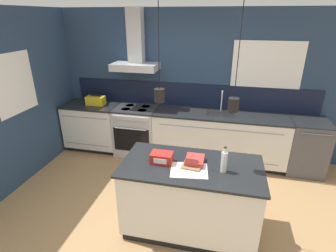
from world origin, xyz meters
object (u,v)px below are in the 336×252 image
oven_range (137,130)px  yellow_toolbox (96,101)px  dishwasher (306,146)px  bottle_on_island (224,161)px  red_supply_box (162,158)px  book_stack (194,161)px

oven_range → yellow_toolbox: size_ratio=2.68×
dishwasher → bottle_on_island: size_ratio=3.05×
bottle_on_island → red_supply_box: size_ratio=1.20×
dishwasher → red_supply_box: (-2.04, -1.76, 0.51)m
oven_range → book_stack: bearing=-52.8°
oven_range → bottle_on_island: (1.63, -1.80, 0.58)m
dishwasher → yellow_toolbox: 3.79m
dishwasher → bottle_on_island: bearing=-126.6°
yellow_toolbox → dishwasher: bearing=-0.0°
oven_range → red_supply_box: size_ratio=3.67×
book_stack → red_supply_box: (-0.37, -0.05, 0.03)m
dishwasher → oven_range: bearing=-179.9°
oven_range → dishwasher: 2.96m
oven_range → dishwasher: size_ratio=1.00×
oven_range → dishwasher: bearing=0.1°
oven_range → yellow_toolbox: 0.96m
book_stack → yellow_toolbox: size_ratio=0.99×
bottle_on_island → dishwasher: bearing=53.4°
book_stack → red_supply_box: red_supply_box is taller
bottle_on_island → book_stack: bearing=164.7°
dishwasher → bottle_on_island: (-1.34, -1.80, 0.58)m
book_stack → red_supply_box: size_ratio=1.36×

